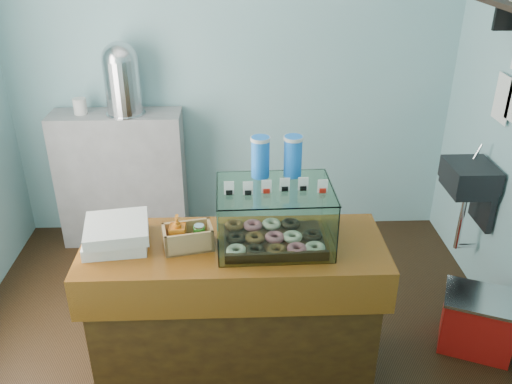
{
  "coord_description": "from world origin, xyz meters",
  "views": [
    {
      "loc": [
        0.02,
        -2.66,
        2.43
      ],
      "look_at": [
        0.12,
        -0.15,
        1.16
      ],
      "focal_mm": 38.0,
      "sensor_mm": 36.0,
      "label": 1
    }
  ],
  "objects_px": {
    "display_case": "(274,211)",
    "counter": "(235,311)",
    "coffee_urn": "(122,77)",
    "red_cooler": "(477,322)"
  },
  "relations": [
    {
      "from": "display_case",
      "to": "counter",
      "type": "bearing_deg",
      "value": -169.77
    },
    {
      "from": "coffee_urn",
      "to": "red_cooler",
      "type": "distance_m",
      "value": 2.95
    },
    {
      "from": "display_case",
      "to": "coffee_urn",
      "type": "distance_m",
      "value": 1.85
    },
    {
      "from": "counter",
      "to": "red_cooler",
      "type": "distance_m",
      "value": 1.53
    },
    {
      "from": "display_case",
      "to": "coffee_urn",
      "type": "bearing_deg",
      "value": 122.73
    },
    {
      "from": "display_case",
      "to": "red_cooler",
      "type": "height_order",
      "value": "display_case"
    },
    {
      "from": "counter",
      "to": "red_cooler",
      "type": "xyz_separation_m",
      "value": [
        1.5,
        0.17,
        -0.27
      ]
    },
    {
      "from": "red_cooler",
      "to": "display_case",
      "type": "bearing_deg",
      "value": -151.17
    },
    {
      "from": "counter",
      "to": "coffee_urn",
      "type": "xyz_separation_m",
      "value": [
        -0.81,
        1.56,
        0.93
      ]
    },
    {
      "from": "counter",
      "to": "coffee_urn",
      "type": "distance_m",
      "value": 1.99
    }
  ]
}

